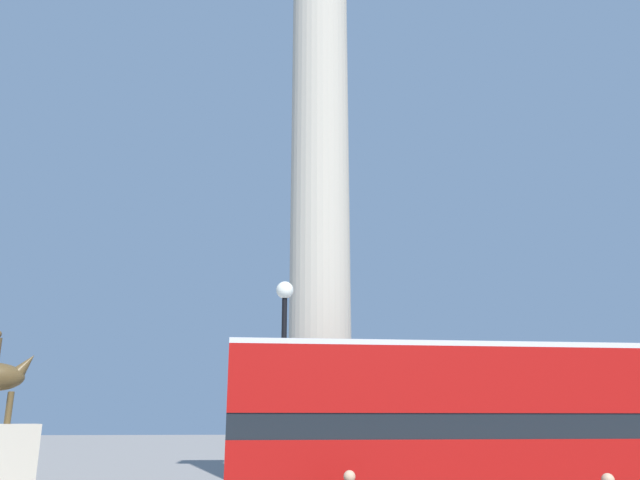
{
  "coord_description": "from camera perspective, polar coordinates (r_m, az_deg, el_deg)",
  "views": [
    {
      "loc": [
        -1.99,
        -20.42,
        2.57
      ],
      "look_at": [
        0.0,
        0.0,
        8.51
      ],
      "focal_mm": 35.0,
      "sensor_mm": 36.0,
      "label": 1
    }
  ],
  "objects": [
    {
      "name": "monument_column",
      "position": [
        22.22,
        0.0,
        6.43
      ],
      "size": [
        4.78,
        4.78,
        26.68
      ],
      "color": "#BCB29E",
      "rests_on": "ground_plane"
    },
    {
      "name": "bus_a",
      "position": [
        15.64,
        11.8,
        -16.53
      ],
      "size": [
        10.43,
        2.87,
        4.29
      ],
      "rotation": [
        0.0,
        0.0,
        0.01
      ],
      "color": "#A80F0C",
      "rests_on": "ground_plane"
    },
    {
      "name": "street_lamp",
      "position": [
        16.46,
        -3.36,
        -12.26
      ],
      "size": [
        0.46,
        0.46,
        6.15
      ],
      "color": "black",
      "rests_on": "ground_plane"
    }
  ]
}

